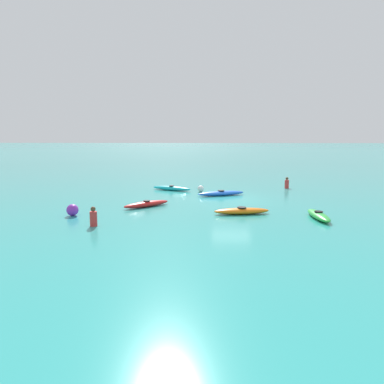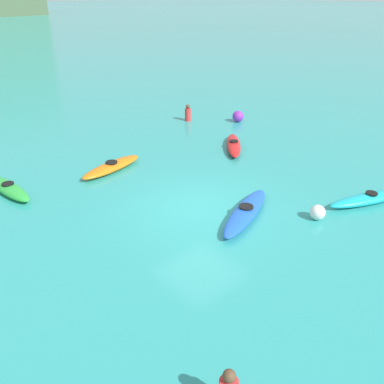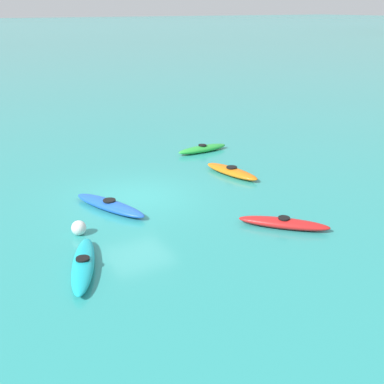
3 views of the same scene
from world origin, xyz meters
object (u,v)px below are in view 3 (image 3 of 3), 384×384
Objects in this scene: kayak_orange at (232,171)px; buoy_white at (79,228)px; kayak_blue at (110,205)px; kayak_red at (284,223)px; kayak_green at (202,149)px; kayak_cyan at (83,265)px.

kayak_orange is 6.32× the size of buoy_white.
kayak_blue is 6.04m from kayak_red.
kayak_blue is 8.10m from kayak_green.
kayak_red is at bearing -14.89° from kayak_green.
kayak_green is at bearing 165.11° from kayak_red.
kayak_orange is at bearing 108.15° from buoy_white.
kayak_red is at bearing 64.28° from buoy_white.
kayak_red is (0.60, 6.47, 0.00)m from kayak_cyan.
kayak_cyan is 9.31m from kayak_orange.
kayak_blue and kayak_cyan have the same top height.
kayak_orange is (3.65, -0.78, 0.00)m from kayak_green.
buoy_white reaches higher than kayak_cyan.
kayak_cyan is at bearing -95.32° from kayak_red.
kayak_blue and kayak_green have the same top height.
kayak_cyan is at bearing -59.97° from kayak_orange.
kayak_blue is 7.17× the size of buoy_white.
kayak_cyan is 1.26× the size of kayak_red.
kayak_red is at bearing 44.95° from kayak_blue.
kayak_green is at bearing 133.21° from kayak_cyan.
kayak_red is at bearing 84.68° from kayak_cyan.
buoy_white reaches higher than kayak_red.
kayak_green is at bearing 126.51° from buoy_white.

